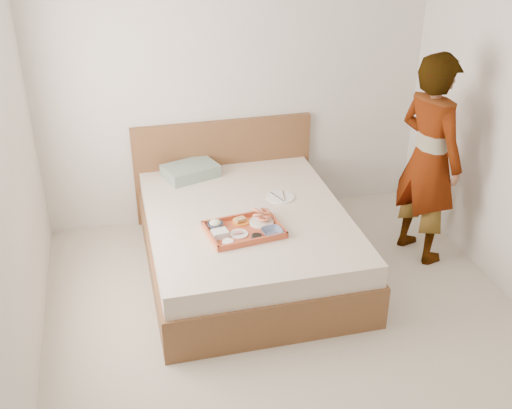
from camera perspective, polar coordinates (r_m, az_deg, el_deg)
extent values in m
cube|color=beige|center=(4.49, 3.89, -12.56)|extent=(3.50, 4.00, 0.01)
cube|color=silver|center=(5.58, -1.88, 11.25)|extent=(3.50, 0.01, 2.60)
cube|color=brown|center=(5.09, -0.82, -3.37)|extent=(1.65, 2.00, 0.53)
cube|color=brown|center=(5.82, -3.00, 3.28)|extent=(1.65, 0.06, 0.95)
cube|color=gray|center=(5.55, -6.01, 3.08)|extent=(0.53, 0.44, 0.11)
cube|color=#C3612E|center=(4.68, -1.10, -2.30)|extent=(0.60, 0.47, 0.05)
cylinder|color=white|center=(4.78, 0.50, -1.62)|extent=(0.21, 0.21, 0.01)
imported|color=#192243|center=(4.63, 1.48, -2.53)|extent=(0.18, 0.18, 0.04)
cylinder|color=black|center=(4.57, 0.07, -3.00)|extent=(0.09, 0.09, 0.03)
cylinder|color=white|center=(4.63, -1.57, -2.71)|extent=(0.15, 0.15, 0.01)
cylinder|color=orange|center=(4.79, -1.40, -1.59)|extent=(0.15, 0.15, 0.01)
imported|color=#192243|center=(4.72, -3.75, -1.90)|extent=(0.14, 0.14, 0.04)
cube|color=silver|center=(4.60, -3.32, -2.68)|extent=(0.13, 0.11, 0.05)
cylinder|color=white|center=(4.52, -2.59, -3.48)|extent=(0.09, 0.09, 0.03)
cylinder|color=white|center=(5.18, 2.25, 0.68)|extent=(0.24, 0.24, 0.01)
imported|color=beige|center=(5.22, 15.53, 4.00)|extent=(0.59, 0.73, 1.75)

